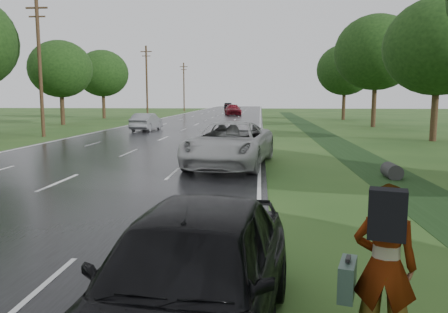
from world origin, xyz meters
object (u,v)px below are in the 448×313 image
white_pickup (230,144)px  silver_sedan (147,122)px  pedestrian (382,264)px  dark_sedan (191,276)px

white_pickup → silver_sedan: 20.76m
white_pickup → pedestrian: bearing=-70.5°
white_pickup → dark_sedan: white_pickup is taller
dark_sedan → pedestrian: bearing=13.7°
dark_sedan → silver_sedan: bearing=112.4°
white_pickup → silver_sedan: (-8.56, 18.91, -0.17)m
pedestrian → dark_sedan: (-2.17, -0.26, -0.11)m
dark_sedan → silver_sedan: (-9.06, 32.45, -0.10)m
pedestrian → silver_sedan: 34.09m
pedestrian → dark_sedan: 2.19m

